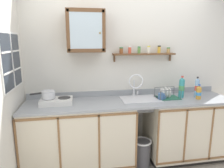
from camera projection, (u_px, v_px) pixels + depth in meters
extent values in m
cube|color=silver|center=(126.00, 73.00, 3.09)|extent=(3.57, 0.05, 2.58)
cube|color=black|center=(80.00, 163.00, 2.92)|extent=(1.43, 0.58, 0.08)
cube|color=beige|center=(79.00, 134.00, 2.80)|extent=(1.46, 0.64, 0.84)
cube|color=brown|center=(79.00, 117.00, 2.41)|extent=(1.46, 0.01, 0.03)
cube|color=brown|center=(17.00, 151.00, 2.36)|extent=(0.02, 0.01, 0.78)
cube|color=brown|center=(60.00, 148.00, 2.44)|extent=(0.02, 0.01, 0.78)
cube|color=brown|center=(99.00, 144.00, 2.53)|extent=(0.02, 0.01, 0.78)
cube|color=brown|center=(136.00, 141.00, 2.61)|extent=(0.02, 0.01, 0.78)
cube|color=black|center=(183.00, 152.00, 3.19)|extent=(1.15, 0.58, 0.08)
cube|color=beige|center=(186.00, 126.00, 3.07)|extent=(1.18, 0.64, 0.84)
cube|color=brown|center=(201.00, 109.00, 2.68)|extent=(1.18, 0.01, 0.03)
cube|color=brown|center=(196.00, 160.00, 2.84)|extent=(1.18, 0.01, 0.03)
cube|color=brown|center=(158.00, 139.00, 2.66)|extent=(0.02, 0.01, 0.78)
cube|color=brown|center=(185.00, 137.00, 2.73)|extent=(0.02, 0.01, 0.78)
cube|color=brown|center=(211.00, 134.00, 2.79)|extent=(0.02, 0.01, 0.78)
cube|color=gray|center=(131.00, 101.00, 2.83)|extent=(2.93, 0.67, 0.03)
cube|color=gray|center=(126.00, 92.00, 3.12)|extent=(2.93, 0.02, 0.08)
cube|color=silver|center=(140.00, 99.00, 2.87)|extent=(0.54, 0.38, 0.01)
cube|color=slate|center=(140.00, 109.00, 2.90)|extent=(0.46, 0.31, 0.01)
cube|color=slate|center=(137.00, 101.00, 3.04)|extent=(0.46, 0.01, 0.14)
cube|color=slate|center=(144.00, 108.00, 2.73)|extent=(0.46, 0.01, 0.14)
cylinder|color=#4C4C51|center=(140.00, 109.00, 2.90)|extent=(0.04, 0.04, 0.01)
cylinder|color=silver|center=(134.00, 95.00, 3.06)|extent=(0.05, 0.05, 0.02)
cylinder|color=silver|center=(134.00, 87.00, 3.04)|extent=(0.02, 0.02, 0.22)
torus|color=silver|center=(136.00, 81.00, 2.92)|extent=(0.22, 0.02, 0.22)
cylinder|color=silver|center=(138.00, 93.00, 3.07)|extent=(0.02, 0.02, 0.05)
cube|color=silver|center=(56.00, 101.00, 2.66)|extent=(0.42, 0.28, 0.07)
cylinder|color=#2D2D2D|center=(49.00, 98.00, 2.66)|extent=(0.17, 0.17, 0.01)
cylinder|color=#2D2D2D|center=(64.00, 98.00, 2.69)|extent=(0.17, 0.17, 0.01)
cylinder|color=black|center=(47.00, 105.00, 2.52)|extent=(0.03, 0.02, 0.03)
cylinder|color=black|center=(64.00, 104.00, 2.56)|extent=(0.03, 0.02, 0.03)
cylinder|color=silver|center=(48.00, 95.00, 2.65)|extent=(0.17, 0.17, 0.10)
torus|color=silver|center=(48.00, 91.00, 2.64)|extent=(0.18, 0.18, 0.01)
cylinder|color=black|center=(36.00, 94.00, 2.56)|extent=(0.14, 0.07, 0.02)
cylinder|color=#8CB7E0|center=(197.00, 89.00, 2.98)|extent=(0.06, 0.06, 0.26)
cone|color=#8CB7E0|center=(198.00, 79.00, 2.95)|extent=(0.06, 0.06, 0.03)
cylinder|color=#262626|center=(198.00, 77.00, 2.94)|extent=(0.03, 0.03, 0.02)
cylinder|color=#D84C3F|center=(197.00, 88.00, 2.98)|extent=(0.06, 0.06, 0.07)
cylinder|color=teal|center=(182.00, 89.00, 2.96)|extent=(0.08, 0.08, 0.26)
cone|color=teal|center=(182.00, 79.00, 2.93)|extent=(0.08, 0.08, 0.04)
cylinder|color=red|center=(182.00, 77.00, 2.92)|extent=(0.04, 0.04, 0.02)
cylinder|color=#4C9959|center=(182.00, 88.00, 2.95)|extent=(0.08, 0.08, 0.07)
cylinder|color=gold|center=(199.00, 93.00, 2.89)|extent=(0.07, 0.07, 0.16)
cone|color=gold|center=(199.00, 87.00, 2.87)|extent=(0.07, 0.07, 0.03)
cylinder|color=#2D59B2|center=(199.00, 85.00, 2.86)|extent=(0.03, 0.03, 0.02)
cylinder|color=#3F8CCC|center=(199.00, 94.00, 2.89)|extent=(0.07, 0.07, 0.05)
cube|color=#26664C|center=(167.00, 98.00, 2.94)|extent=(0.33, 0.23, 0.01)
cylinder|color=#4C4F54|center=(161.00, 95.00, 2.80)|extent=(0.01, 0.01, 0.13)
cylinder|color=#4C4F54|center=(181.00, 94.00, 2.85)|extent=(0.01, 0.01, 0.13)
cylinder|color=#4C4F54|center=(155.00, 92.00, 3.00)|extent=(0.01, 0.01, 0.13)
cylinder|color=#4C4F54|center=(174.00, 91.00, 3.05)|extent=(0.01, 0.01, 0.13)
cylinder|color=#4C4F54|center=(171.00, 90.00, 2.81)|extent=(0.31, 0.01, 0.01)
cylinder|color=#4C4F54|center=(165.00, 87.00, 3.02)|extent=(0.31, 0.01, 0.01)
cylinder|color=white|center=(162.00, 93.00, 2.91)|extent=(0.01, 0.14, 0.14)
cylinder|color=white|center=(165.00, 92.00, 2.92)|extent=(0.01, 0.16, 0.16)
cylinder|color=white|center=(169.00, 92.00, 2.93)|extent=(0.01, 0.15, 0.15)
cylinder|color=#3F6699|center=(161.00, 96.00, 2.85)|extent=(0.09, 0.09, 0.10)
torus|color=#3F6699|center=(164.00, 97.00, 2.81)|extent=(0.04, 0.07, 0.07)
cube|color=brown|center=(86.00, 31.00, 2.70)|extent=(0.50, 0.30, 0.55)
cube|color=silver|center=(86.00, 31.00, 2.55)|extent=(0.41, 0.01, 0.45)
cube|color=brown|center=(68.00, 30.00, 2.51)|extent=(0.04, 0.01, 0.52)
cube|color=brown|center=(104.00, 31.00, 2.59)|extent=(0.04, 0.01, 0.52)
cube|color=brown|center=(86.00, 10.00, 2.50)|extent=(0.47, 0.01, 0.04)
cube|color=brown|center=(87.00, 50.00, 2.60)|extent=(0.47, 0.01, 0.04)
sphere|color=olive|center=(100.00, 33.00, 2.57)|extent=(0.02, 0.02, 0.02)
cube|color=brown|center=(144.00, 54.00, 2.98)|extent=(0.94, 0.14, 0.02)
cube|color=brown|center=(114.00, 58.00, 2.97)|extent=(0.02, 0.03, 0.10)
cube|color=brown|center=(170.00, 58.00, 3.12)|extent=(0.02, 0.03, 0.10)
cylinder|color=brown|center=(121.00, 51.00, 2.90)|extent=(0.05, 0.05, 0.07)
cylinder|color=#33723F|center=(121.00, 48.00, 2.89)|extent=(0.05, 0.05, 0.02)
cylinder|color=#CC4C33|center=(130.00, 50.00, 2.92)|extent=(0.04, 0.04, 0.09)
cylinder|color=white|center=(130.00, 47.00, 2.91)|extent=(0.05, 0.05, 0.02)
cylinder|color=#598C3F|center=(139.00, 50.00, 2.95)|extent=(0.04, 0.04, 0.08)
cylinder|color=#33723F|center=(139.00, 47.00, 2.94)|extent=(0.05, 0.05, 0.02)
cylinder|color=silver|center=(149.00, 50.00, 2.97)|extent=(0.04, 0.04, 0.09)
cylinder|color=yellow|center=(149.00, 46.00, 2.96)|extent=(0.04, 0.04, 0.02)
cylinder|color=gold|center=(159.00, 50.00, 3.01)|extent=(0.04, 0.04, 0.09)
cylinder|color=black|center=(159.00, 46.00, 3.00)|extent=(0.05, 0.05, 0.02)
cylinder|color=tan|center=(168.00, 51.00, 3.04)|extent=(0.05, 0.05, 0.07)
cylinder|color=#33723F|center=(168.00, 48.00, 3.03)|extent=(0.05, 0.05, 0.02)
cube|color=#262D38|center=(12.00, 61.00, 2.32)|extent=(0.01, 0.65, 0.62)
cube|color=white|center=(11.00, 61.00, 2.32)|extent=(0.02, 0.69, 0.66)
cube|color=white|center=(12.00, 61.00, 2.32)|extent=(0.01, 0.02, 0.62)
cube|color=white|center=(13.00, 71.00, 2.34)|extent=(0.01, 0.65, 0.02)
cube|color=white|center=(11.00, 51.00, 2.30)|extent=(0.01, 0.65, 0.02)
cylinder|color=#4C4C51|center=(142.00, 154.00, 2.89)|extent=(0.24, 0.24, 0.38)
torus|color=white|center=(142.00, 141.00, 2.85)|extent=(0.27, 0.27, 0.02)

